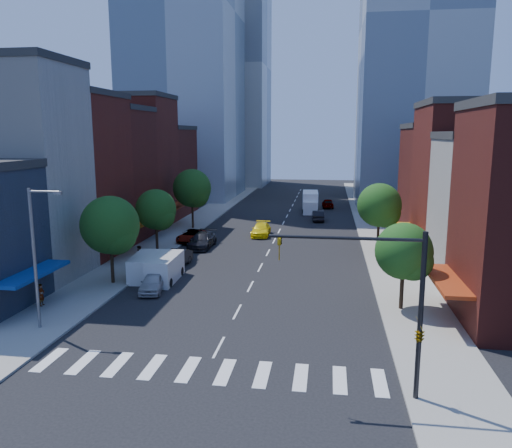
{
  "coord_description": "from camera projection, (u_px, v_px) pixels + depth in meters",
  "views": [
    {
      "loc": [
        6.17,
        -27.06,
        12.44
      ],
      "look_at": [
        0.26,
        13.43,
        5.0
      ],
      "focal_mm": 35.0,
      "sensor_mm": 36.0,
      "label": 1
    }
  ],
  "objects": [
    {
      "name": "ground",
      "position": [
        219.0,
        347.0,
        29.45
      ],
      "size": [
        220.0,
        220.0,
        0.0
      ],
      "primitive_type": "plane",
      "color": "black",
      "rests_on": "ground"
    },
    {
      "name": "sidewalk_left",
      "position": [
        194.0,
        223.0,
        70.15
      ],
      "size": [
        5.0,
        120.0,
        0.15
      ],
      "primitive_type": "cube",
      "color": "gray",
      "rests_on": "ground"
    },
    {
      "name": "sidewalk_right",
      "position": [
        375.0,
        227.0,
        66.6
      ],
      "size": [
        5.0,
        120.0,
        0.15
      ],
      "primitive_type": "cube",
      "color": "gray",
      "rests_on": "ground"
    },
    {
      "name": "crosswalk",
      "position": [
        207.0,
        371.0,
        26.53
      ],
      "size": [
        19.0,
        3.0,
        0.01
      ],
      "primitive_type": "cube",
      "color": "silver",
      "rests_on": "ground"
    },
    {
      "name": "bldg_left_1",
      "position": [
        7.0,
        174.0,
        42.51
      ],
      "size": [
        12.0,
        8.0,
        18.0
      ],
      "primitive_type": "cube",
      "color": "silver",
      "rests_on": "ground"
    },
    {
      "name": "bldg_left_2",
      "position": [
        61.0,
        178.0,
        50.96
      ],
      "size": [
        12.0,
        9.0,
        16.0
      ],
      "primitive_type": "cube",
      "color": "#5E1B16",
      "rests_on": "ground"
    },
    {
      "name": "bldg_left_3",
      "position": [
        98.0,
        176.0,
        59.32
      ],
      "size": [
        12.0,
        8.0,
        15.0
      ],
      "primitive_type": "cube",
      "color": "#541915",
      "rests_on": "ground"
    },
    {
      "name": "bldg_left_4",
      "position": [
        126.0,
        163.0,
        67.42
      ],
      "size": [
        12.0,
        9.0,
        17.0
      ],
      "primitive_type": "cube",
      "color": "#5E1B16",
      "rests_on": "ground"
    },
    {
      "name": "bldg_left_5",
      "position": [
        151.0,
        172.0,
        77.03
      ],
      "size": [
        12.0,
        10.0,
        13.0
      ],
      "primitive_type": "cube",
      "color": "#541915",
      "rests_on": "ground"
    },
    {
      "name": "bldg_right_2",
      "position": [
        482.0,
        185.0,
        48.49
      ],
      "size": [
        12.0,
        10.0,
        15.0
      ],
      "primitive_type": "cube",
      "color": "#5E1B16",
      "rests_on": "ground"
    },
    {
      "name": "bldg_right_3",
      "position": [
        456.0,
        185.0,
        58.4
      ],
      "size": [
        12.0,
        10.0,
        13.0
      ],
      "primitive_type": "cube",
      "color": "#541915",
      "rests_on": "ground"
    },
    {
      "name": "tower_nw",
      "position": [
        183.0,
        13.0,
        94.46
      ],
      "size": [
        20.0,
        22.0,
        70.0
      ],
      "primitive_type": "cube",
      "color": "#8C99A8",
      "rests_on": "ground"
    },
    {
      "name": "tower_ne",
      "position": [
        418.0,
        25.0,
        81.6
      ],
      "size": [
        18.0,
        20.0,
        60.0
      ],
      "primitive_type": "cube",
      "color": "#9EA5AD",
      "rests_on": "ground"
    },
    {
      "name": "tower_far_w",
      "position": [
        230.0,
        68.0,
        119.48
      ],
      "size": [
        18.0,
        18.0,
        56.0
      ],
      "primitive_type": "cube",
      "color": "#9EA5AD",
      "rests_on": "ground"
    },
    {
      "name": "traffic_signal",
      "position": [
        408.0,
        316.0,
        22.91
      ],
      "size": [
        7.24,
        2.24,
        8.0
      ],
      "color": "black",
      "rests_on": "sidewalk_right"
    },
    {
      "name": "streetlight",
      "position": [
        37.0,
        250.0,
        31.16
      ],
      "size": [
        2.25,
        0.25,
        9.0
      ],
      "color": "slate",
      "rests_on": "sidewalk_left"
    },
    {
      "name": "tree_left_near",
      "position": [
        112.0,
        227.0,
        40.83
      ],
      "size": [
        4.8,
        4.8,
        7.3
      ],
      "color": "black",
      "rests_on": "sidewalk_left"
    },
    {
      "name": "tree_left_mid",
      "position": [
        157.0,
        211.0,
        51.6
      ],
      "size": [
        4.2,
        4.2,
        6.65
      ],
      "color": "black",
      "rests_on": "sidewalk_left"
    },
    {
      "name": "tree_left_far",
      "position": [
        193.0,
        190.0,
        65.1
      ],
      "size": [
        5.0,
        5.0,
        7.75
      ],
      "color": "black",
      "rests_on": "sidewalk_left"
    },
    {
      "name": "tree_right_near",
      "position": [
        406.0,
        254.0,
        34.76
      ],
      "size": [
        4.0,
        4.0,
        6.2
      ],
      "color": "black",
      "rests_on": "sidewalk_right"
    },
    {
      "name": "tree_right_far",
      "position": [
        381.0,
        207.0,
        52.16
      ],
      "size": [
        4.6,
        4.6,
        7.2
      ],
      "color": "black",
      "rests_on": "sidewalk_right"
    },
    {
      "name": "parked_car_front",
      "position": [
        153.0,
        282.0,
        39.79
      ],
      "size": [
        2.26,
        4.47,
        1.46
      ],
      "primitive_type": "imported",
      "rotation": [
        0.0,
        0.0,
        0.13
      ],
      "color": "#A5A5AA",
      "rests_on": "ground"
    },
    {
      "name": "parked_car_second",
      "position": [
        176.0,
        259.0,
        47.03
      ],
      "size": [
        2.19,
        4.9,
        1.56
      ],
      "primitive_type": "imported",
      "rotation": [
        0.0,
        0.0,
        -0.12
      ],
      "color": "black",
      "rests_on": "ground"
    },
    {
      "name": "parked_car_third",
      "position": [
        191.0,
        236.0,
        58.03
      ],
      "size": [
        2.87,
        5.23,
        1.39
      ],
      "primitive_type": "imported",
      "rotation": [
        0.0,
        0.0,
        -0.12
      ],
      "color": "#999999",
      "rests_on": "ground"
    },
    {
      "name": "parked_car_rear",
      "position": [
        202.0,
        240.0,
        55.06
      ],
      "size": [
        2.41,
        5.72,
        1.65
      ],
      "primitive_type": "imported",
      "rotation": [
        0.0,
        0.0,
        -0.02
      ],
      "color": "black",
      "rests_on": "ground"
    },
    {
      "name": "cargo_van_near",
      "position": [
        145.0,
        267.0,
        43.25
      ],
      "size": [
        2.48,
        5.06,
        2.07
      ],
      "rotation": [
        0.0,
        0.0,
        0.11
      ],
      "color": "silver",
      "rests_on": "ground"
    },
    {
      "name": "cargo_van_far",
      "position": [
        164.0,
        269.0,
        42.45
      ],
      "size": [
        2.22,
        5.21,
        2.2
      ],
      "rotation": [
        0.0,
        0.0,
        0.03
      ],
      "color": "silver",
      "rests_on": "ground"
    },
    {
      "name": "taxi",
      "position": [
        261.0,
        230.0,
        61.47
      ],
      "size": [
        2.23,
        5.27,
        1.52
      ],
      "primitive_type": "imported",
      "rotation": [
        0.0,
        0.0,
        0.02
      ],
      "color": "yellow",
      "rests_on": "ground"
    },
    {
      "name": "traffic_car_oncoming",
      "position": [
        318.0,
        216.0,
        71.95
      ],
      "size": [
        1.95,
        4.65,
        1.5
      ],
      "primitive_type": "imported",
      "rotation": [
        0.0,
        0.0,
        3.22
      ],
      "color": "black",
      "rests_on": "ground"
    },
    {
      "name": "traffic_car_far",
      "position": [
        328.0,
        203.0,
        84.67
      ],
      "size": [
        2.09,
        4.62,
        1.54
      ],
      "primitive_type": "imported",
      "rotation": [
        0.0,
        0.0,
        3.2
      ],
      "color": "#999999",
      "rests_on": "ground"
    },
    {
      "name": "box_truck",
      "position": [
        310.0,
        203.0,
        79.92
      ],
      "size": [
        2.72,
        8.02,
        3.19
      ],
      "rotation": [
        0.0,
        0.0,
        0.04
      ],
      "color": "white",
      "rests_on": "ground"
    },
    {
      "name": "pedestrian_near",
      "position": [
        41.0,
        295.0,
        36.0
      ],
      "size": [
        0.45,
        0.63,
        1.64
      ],
      "primitive_type": "imported",
      "rotation": [
        0.0,
        0.0,
        1.67
      ],
      "color": "#999999",
      "rests_on": "sidewalk_left"
    },
    {
      "name": "pedestrian_far",
      "position": [
        139.0,
        255.0,
        47.06
      ],
      "size": [
        0.87,
        1.03,
        1.88
      ],
      "primitive_type": "imported",
      "rotation": [
        0.0,
        0.0,
        -1.76
      ],
      "color": "#999999",
      "rests_on": "sidewalk_left"
    }
  ]
}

